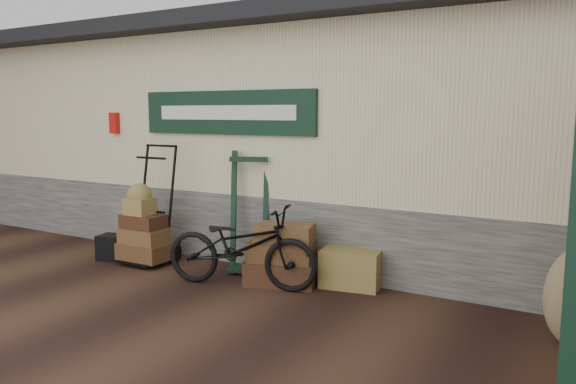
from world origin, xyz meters
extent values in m
plane|color=black|center=(0.00, 0.00, 0.00)|extent=(80.00, 80.00, 0.00)
cube|color=#4C4C47|center=(0.00, 2.75, 0.45)|extent=(14.00, 3.54, 0.90)
cube|color=beige|center=(0.00, 2.75, 1.95)|extent=(14.00, 3.50, 2.10)
cube|color=black|center=(0.00, 2.60, 3.10)|extent=(14.40, 4.10, 0.20)
cube|color=black|center=(-0.30, 0.97, 1.95)|extent=(2.60, 0.06, 0.55)
cube|color=white|center=(-0.30, 0.94, 1.95)|extent=(2.10, 0.01, 0.18)
cube|color=red|center=(-2.30, 0.97, 1.80)|extent=(0.14, 0.10, 0.30)
cube|color=olive|center=(1.52, 0.85, 0.21)|extent=(0.72, 0.53, 0.43)
cube|color=black|center=(-1.72, 0.30, 0.17)|extent=(0.39, 0.36, 0.33)
imported|color=black|center=(0.45, 0.22, 0.52)|extent=(1.01, 1.87, 1.03)
camera|label=1|loc=(4.03, -4.79, 1.96)|focal=35.00mm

